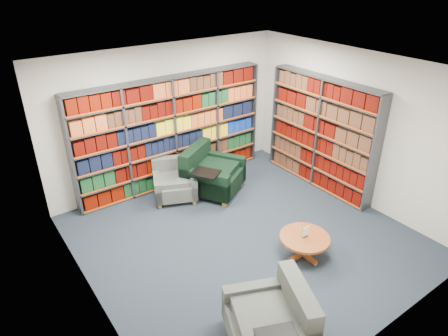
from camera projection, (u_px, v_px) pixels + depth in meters
room_shell at (247, 162)px, 6.05m from camera, size 5.02×5.02×2.82m
bookshelf_back at (173, 133)px, 7.88m from camera, size 4.00×0.28×2.20m
bookshelf_right at (321, 134)px, 7.83m from camera, size 0.28×2.50×2.20m
chair_teal_left at (174, 182)px, 7.77m from camera, size 1.06×1.04×0.72m
chair_green_right at (209, 174)px, 7.88m from camera, size 1.38×1.38×0.91m
chair_teal_front at (275, 322)px, 4.70m from camera, size 1.20×1.23×0.83m
coffee_table at (304, 241)px, 6.14m from camera, size 0.77×0.77×0.54m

